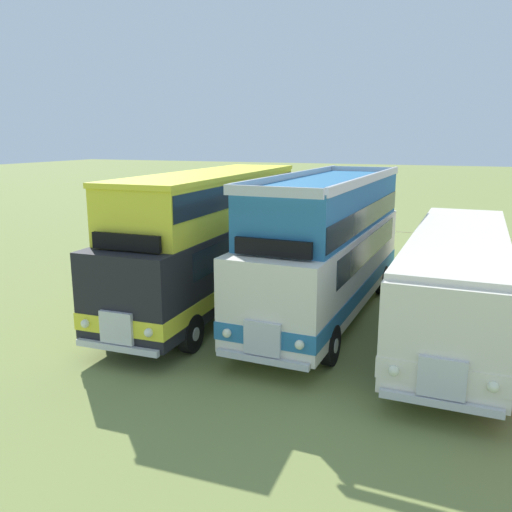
{
  "coord_description": "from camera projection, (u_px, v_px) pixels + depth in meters",
  "views": [
    {
      "loc": [
        -7.57,
        -15.47,
        5.59
      ],
      "look_at": [
        -13.76,
        0.05,
        1.86
      ],
      "focal_mm": 37.34,
      "sensor_mm": 36.0,
      "label": 1
    }
  ],
  "objects": [
    {
      "name": "bus_second_in_row",
      "position": [
        328.0,
        243.0,
        16.57
      ],
      "size": [
        2.88,
        10.45,
        4.52
      ],
      "color": "silver",
      "rests_on": "ground"
    },
    {
      "name": "bus_third_in_row",
      "position": [
        457.0,
        275.0,
        15.12
      ],
      "size": [
        2.74,
        11.41,
        2.99
      ],
      "color": "silver",
      "rests_on": "ground"
    },
    {
      "name": "bus_first_in_row",
      "position": [
        212.0,
        234.0,
        17.59
      ],
      "size": [
        2.82,
        10.95,
        4.49
      ],
      "color": "black",
      "rests_on": "ground"
    }
  ]
}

